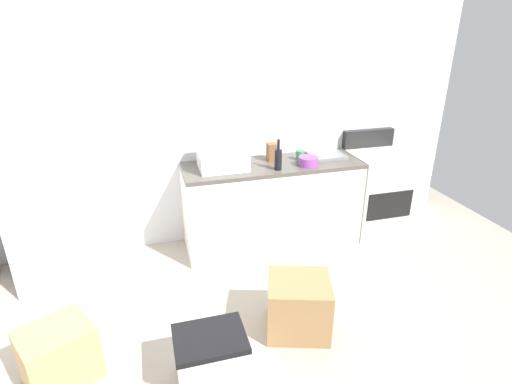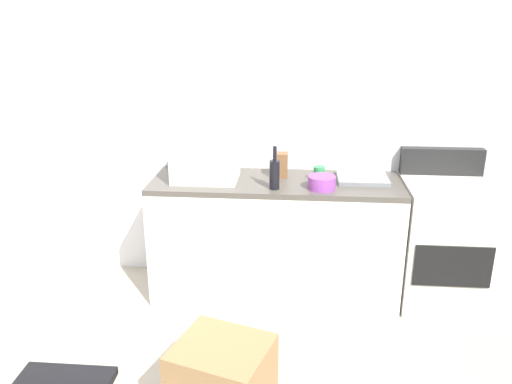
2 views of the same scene
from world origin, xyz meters
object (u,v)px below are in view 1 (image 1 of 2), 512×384
mixing_bowl (308,161)px  cardboard_box_medium (59,354)px  refrigerator (50,191)px  coffee_mug (300,155)px  cardboard_box_large (298,305)px  storage_bin (211,359)px  microwave (223,155)px  wine_bottle (278,159)px  knife_block (272,152)px  stove_oven (375,190)px

mixing_bowl → cardboard_box_medium: (-2.22, -1.19, -0.74)m
refrigerator → coffee_mug: refrigerator is taller
cardboard_box_large → storage_bin: bearing=-156.9°
microwave → cardboard_box_large: size_ratio=0.98×
wine_bottle → knife_block: size_ratio=1.67×
wine_bottle → cardboard_box_medium: bearing=-148.5°
stove_oven → mixing_bowl: stove_oven is taller
knife_block → cardboard_box_large: 1.64m
wine_bottle → mixing_bowl: 0.33m
microwave → coffee_mug: size_ratio=4.60×
microwave → wine_bottle: 0.53m
coffee_mug → cardboard_box_large: size_ratio=0.21×
mixing_bowl → storage_bin: size_ratio=0.41×
mixing_bowl → cardboard_box_large: size_ratio=0.40×
refrigerator → cardboard_box_large: size_ratio=3.64×
refrigerator → cardboard_box_medium: bearing=-83.3°
stove_oven → cardboard_box_large: stove_oven is taller
mixing_bowl → cardboard_box_medium: bearing=-151.8°
microwave → wine_bottle: (0.50, -0.17, -0.03)m
wine_bottle → cardboard_box_medium: size_ratio=0.69×
refrigerator → storage_bin: refrigerator is taller
stove_oven → wine_bottle: bearing=-171.2°
cardboard_box_medium → wine_bottle: bearing=31.5°
refrigerator → wine_bottle: bearing=-3.7°
microwave → stove_oven: bearing=0.6°
stove_oven → microwave: bearing=-179.4°
microwave → wine_bottle: bearing=-18.6°
coffee_mug → knife_block: 0.29m
microwave → knife_block: microwave is taller
refrigerator → microwave: size_ratio=3.71×
knife_block → storage_bin: size_ratio=0.39×
coffee_mug → storage_bin: coffee_mug is taller
stove_oven → wine_bottle: (-1.22, -0.19, 0.54)m
refrigerator → cardboard_box_medium: refrigerator is taller
stove_oven → knife_block: stove_oven is taller
stove_oven → mixing_bowl: (-0.90, -0.16, 0.48)m
refrigerator → coffee_mug: size_ratio=17.08×
microwave → knife_block: size_ratio=2.56×
cardboard_box_medium → storage_bin: bearing=-17.2°
stove_oven → microwave: size_ratio=2.39×
refrigerator → cardboard_box_large: bearing=-34.8°
stove_oven → cardboard_box_large: (-1.43, -1.34, -0.25)m
microwave → knife_block: bearing=11.7°
wine_bottle → storage_bin: wine_bottle is taller
mixing_bowl → storage_bin: bearing=-130.3°
cardboard_box_large → coffee_mug: bearing=69.3°
mixing_bowl → cardboard_box_medium: size_ratio=0.44×
cardboard_box_large → cardboard_box_medium: 1.69m
microwave → mixing_bowl: 0.84m
coffee_mug → cardboard_box_large: bearing=-110.7°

